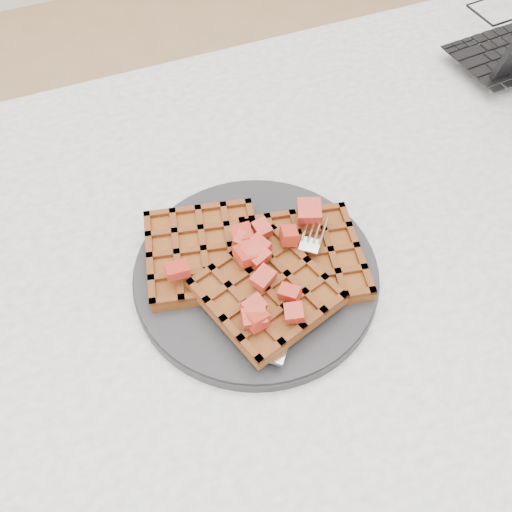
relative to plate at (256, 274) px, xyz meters
name	(u,v)px	position (x,y,z in m)	size (l,w,h in m)	color
ground	(313,450)	(0.13, 0.00, -0.76)	(4.00, 4.00, 0.00)	tan
table	(353,298)	(0.13, 0.00, -0.12)	(1.20, 0.80, 0.75)	silver
plate	(256,274)	(0.00, 0.00, 0.00)	(0.26, 0.26, 0.02)	black
waffles	(258,266)	(0.00, 0.00, 0.02)	(0.24, 0.22, 0.03)	brown
strawberry_pile	(256,248)	(0.00, 0.00, 0.05)	(0.15, 0.15, 0.02)	maroon
fork	(301,281)	(0.03, -0.04, 0.02)	(0.02, 0.18, 0.02)	silver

